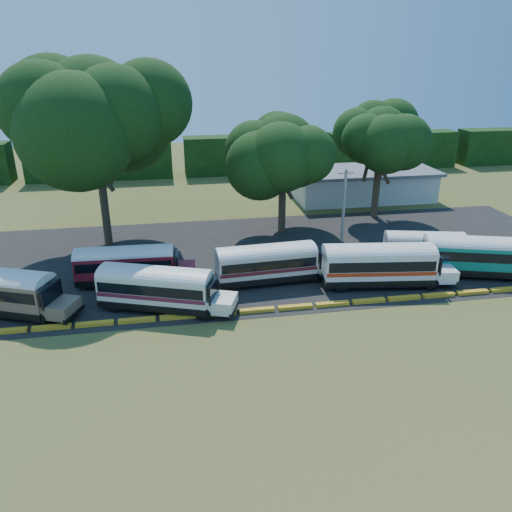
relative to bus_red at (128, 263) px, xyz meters
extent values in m
plane|color=#414F1A|center=(11.40, -8.04, -1.89)|extent=(160.00, 160.00, 0.00)
cube|color=black|center=(12.40, 3.96, -1.88)|extent=(64.00, 24.00, 0.02)
cube|color=gold|center=(-8.10, -7.04, -1.74)|extent=(2.70, 0.45, 0.30)
cube|color=gold|center=(-5.10, -7.04, -1.74)|extent=(2.70, 0.45, 0.30)
cube|color=gold|center=(-2.10, -7.04, -1.74)|extent=(2.70, 0.45, 0.30)
cube|color=gold|center=(0.90, -7.04, -1.74)|extent=(2.70, 0.45, 0.30)
cube|color=gold|center=(3.90, -7.04, -1.74)|extent=(2.70, 0.45, 0.30)
cube|color=gold|center=(6.90, -7.04, -1.74)|extent=(2.70, 0.45, 0.30)
cube|color=gold|center=(9.90, -7.04, -1.74)|extent=(2.70, 0.45, 0.30)
cube|color=gold|center=(12.90, -7.04, -1.74)|extent=(2.70, 0.45, 0.30)
cube|color=gold|center=(15.90, -7.04, -1.74)|extent=(2.70, 0.45, 0.30)
cube|color=gold|center=(18.90, -7.04, -1.74)|extent=(2.70, 0.45, 0.30)
cube|color=gold|center=(21.90, -7.04, -1.74)|extent=(2.70, 0.45, 0.30)
cube|color=gold|center=(24.90, -7.04, -1.74)|extent=(2.70, 0.45, 0.30)
cube|color=gold|center=(27.90, -7.04, -1.74)|extent=(2.70, 0.45, 0.30)
cube|color=gold|center=(30.90, -7.04, -1.74)|extent=(2.70, 0.45, 0.30)
cube|color=beige|center=(29.40, 21.96, -0.09)|extent=(18.00, 8.00, 3.60)
cube|color=#525559|center=(29.40, 21.96, 1.91)|extent=(19.00, 9.00, 0.40)
cube|color=black|center=(-12.60, 39.96, 1.11)|extent=(10.00, 4.00, 6.00)
cube|color=black|center=(-0.60, 39.96, 1.11)|extent=(10.00, 4.00, 6.00)
cube|color=black|center=(11.40, 39.96, 1.11)|extent=(10.00, 4.00, 6.00)
cube|color=black|center=(23.40, 39.96, 1.11)|extent=(10.00, 4.00, 6.00)
cube|color=black|center=(35.40, 39.96, 1.11)|extent=(10.00, 4.00, 6.00)
cube|color=black|center=(47.40, 39.96, 1.11)|extent=(10.00, 4.00, 6.00)
cube|color=black|center=(59.40, 39.96, 1.11)|extent=(10.00, 4.00, 6.00)
cylinder|color=black|center=(-6.01, -6.39, -1.35)|extent=(1.11, 0.68, 1.08)
cylinder|color=black|center=(-5.14, -4.26, -1.35)|extent=(1.11, 0.68, 1.08)
cube|color=#795E49|center=(-4.48, -5.77, -0.87)|extent=(2.69, 2.92, 1.02)
cube|color=black|center=(-5.11, -5.51, 0.18)|extent=(1.08, 2.35, 1.48)
cube|color=black|center=(-3.63, -6.11, -1.30)|extent=(1.17, 2.51, 0.32)
cylinder|color=black|center=(3.61, -1.20, -1.39)|extent=(1.00, 0.32, 0.99)
cylinder|color=black|center=(3.68, 0.93, -1.39)|extent=(1.00, 0.32, 0.99)
cylinder|color=black|center=(-3.15, -0.95, -1.39)|extent=(1.00, 0.32, 0.99)
cylinder|color=black|center=(-3.07, 1.18, -1.39)|extent=(1.00, 0.32, 0.99)
cube|color=black|center=(-0.23, 0.01, -1.24)|extent=(8.24, 2.79, 0.55)
cube|color=maroon|center=(-0.23, 0.01, -0.06)|extent=(8.24, 2.79, 1.82)
cube|color=black|center=(-0.23, 0.01, 0.15)|extent=(7.92, 2.84, 0.76)
ellipsoid|color=silver|center=(-0.23, 0.01, 0.85)|extent=(8.24, 2.79, 1.12)
cube|color=maroon|center=(4.74, -0.18, -0.94)|extent=(1.87, 2.25, 0.94)
cube|color=black|center=(4.11, -0.15, 0.03)|extent=(0.23, 2.29, 1.37)
cube|color=black|center=(5.58, -0.21, -1.34)|extent=(0.27, 2.44, 0.30)
cube|color=black|center=(-4.26, 0.16, -1.34)|extent=(0.27, 2.44, 0.30)
cylinder|color=black|center=(5.81, -7.66, -1.37)|extent=(1.08, 0.64, 1.04)
cylinder|color=black|center=(6.59, -5.56, -1.37)|extent=(1.08, 0.64, 1.04)
cylinder|color=black|center=(-0.85, -5.19, -1.37)|extent=(1.08, 0.64, 1.04)
cylinder|color=black|center=(-0.07, -3.09, -1.37)|extent=(1.08, 0.64, 1.04)
cube|color=black|center=(2.38, -5.19, -1.21)|extent=(8.94, 5.43, 0.57)
cube|color=silver|center=(2.38, -5.19, 0.03)|extent=(8.94, 5.43, 1.91)
cube|color=black|center=(2.38, -5.19, 0.26)|extent=(8.64, 5.37, 0.80)
cube|color=maroon|center=(2.38, -5.19, -0.36)|extent=(8.87, 5.44, 0.31)
ellipsoid|color=silver|center=(2.38, -5.19, 0.98)|extent=(8.94, 5.43, 1.17)
cube|color=silver|center=(7.27, -7.01, -0.90)|extent=(2.56, 2.81, 0.99)
cube|color=black|center=(6.66, -6.78, 0.12)|extent=(0.98, 2.31, 1.43)
cube|color=black|center=(8.11, -7.32, -1.32)|extent=(1.07, 2.46, 0.31)
cube|color=black|center=(-1.58, -3.72, -1.32)|extent=(1.07, 2.46, 0.31)
cylinder|color=black|center=(15.64, -2.78, -1.38)|extent=(1.04, 0.35, 1.03)
cylinder|color=black|center=(15.50, -0.58, -1.38)|extent=(1.04, 0.35, 1.03)
cylinder|color=black|center=(8.66, -3.21, -1.38)|extent=(1.04, 0.35, 1.03)
cylinder|color=black|center=(8.52, -1.02, -1.38)|extent=(1.04, 0.35, 1.03)
cube|color=black|center=(11.57, -1.93, -1.22)|extent=(8.58, 3.09, 0.57)
cube|color=beige|center=(11.57, -1.93, 0.00)|extent=(8.58, 3.09, 1.88)
cube|color=black|center=(11.57, -1.93, 0.22)|extent=(8.24, 3.13, 0.79)
cube|color=#58161E|center=(11.57, -1.93, -0.38)|extent=(8.50, 3.13, 0.31)
ellipsoid|color=silver|center=(11.57, -1.93, 0.94)|extent=(8.58, 3.09, 1.16)
cube|color=beige|center=(16.70, -1.61, -0.91)|extent=(1.99, 2.37, 0.98)
cube|color=black|center=(16.05, -1.65, 0.09)|extent=(0.30, 2.37, 1.41)
cube|color=black|center=(17.57, -1.55, -1.32)|extent=(0.34, 2.53, 0.31)
cube|color=black|center=(7.41, -2.19, -1.32)|extent=(0.34, 2.53, 0.31)
cylinder|color=black|center=(24.88, -5.86, -1.33)|extent=(1.15, 0.45, 1.12)
cylinder|color=black|center=(25.18, -3.48, -1.33)|extent=(1.15, 0.45, 1.12)
cylinder|color=black|center=(17.34, -4.90, -1.33)|extent=(1.15, 0.45, 1.12)
cylinder|color=black|center=(17.65, -2.53, -1.33)|extent=(1.15, 0.45, 1.12)
cube|color=black|center=(20.71, -4.12, -1.16)|extent=(9.44, 3.93, 0.61)
cube|color=white|center=(20.71, -4.12, 0.16)|extent=(9.44, 3.93, 2.04)
cube|color=black|center=(20.71, -4.12, 0.40)|extent=(9.08, 3.95, 0.86)
cube|color=red|center=(20.71, -4.12, -0.25)|extent=(9.35, 3.96, 0.34)
ellipsoid|color=silver|center=(20.71, -4.12, 1.18)|extent=(9.44, 3.93, 1.26)
cube|color=white|center=(26.25, -4.83, -0.83)|extent=(2.30, 2.69, 1.06)
cube|color=black|center=(25.55, -4.74, 0.26)|extent=(0.49, 2.57, 1.53)
cube|color=black|center=(27.19, -4.94, -1.28)|extent=(0.54, 2.74, 0.34)
cube|color=black|center=(16.22, -3.55, -1.28)|extent=(0.54, 2.74, 0.34)
cylinder|color=black|center=(30.23, -1.64, -1.45)|extent=(0.92, 0.45, 0.88)
cylinder|color=black|center=(30.67, 0.20, -1.45)|extent=(0.92, 0.45, 0.88)
cylinder|color=black|center=(24.39, -0.23, -1.45)|extent=(0.92, 0.45, 0.88)
cylinder|color=black|center=(24.83, 1.61, -1.45)|extent=(0.92, 0.45, 0.88)
cube|color=black|center=(27.10, 0.09, -1.32)|extent=(7.56, 3.84, 0.49)
cube|color=silver|center=(27.10, 0.09, -0.27)|extent=(7.56, 3.84, 1.62)
cube|color=black|center=(27.10, 0.09, -0.07)|extent=(7.29, 3.83, 0.68)
cube|color=#0D0D82|center=(27.10, 0.09, -0.59)|extent=(7.50, 3.86, 0.27)
ellipsoid|color=silver|center=(27.10, 0.09, 0.54)|extent=(7.56, 3.84, 0.99)
cube|color=silver|center=(31.40, -0.95, -1.05)|extent=(2.00, 2.26, 0.84)
cube|color=black|center=(30.86, -0.82, -0.19)|extent=(0.60, 2.01, 1.21)
cube|color=black|center=(32.13, -1.12, -1.40)|extent=(0.66, 2.14, 0.27)
cube|color=black|center=(23.62, 0.92, -1.40)|extent=(0.66, 2.14, 0.27)
cylinder|color=black|center=(26.74, -3.88, -1.35)|extent=(1.13, 0.61, 1.09)
cylinder|color=black|center=(27.41, -1.65, -1.35)|extent=(1.13, 0.61, 1.09)
cube|color=black|center=(30.09, -3.68, -1.18)|extent=(9.32, 5.18, 0.60)
cube|color=#0B8166|center=(30.09, -3.68, 0.11)|extent=(9.32, 5.18, 1.99)
cube|color=black|center=(30.09, -3.68, 0.34)|extent=(9.00, 5.14, 0.84)
ellipsoid|color=silver|center=(30.09, -3.68, 1.10)|extent=(9.32, 5.18, 1.22)
cube|color=black|center=(25.88, -2.40, -1.29)|extent=(0.96, 2.61, 0.33)
cylinder|color=#322619|center=(-2.66, 9.52, 2.76)|extent=(0.80, 0.80, 9.30)
cylinder|color=#322619|center=(-1.44, 9.97, 6.74)|extent=(1.54, 3.24, 5.25)
cylinder|color=#322619|center=(-3.66, 10.36, 6.74)|extent=(2.45, 2.80, 5.25)
cylinder|color=#322619|center=(-2.89, 8.24, 6.74)|extent=(3.31, 1.00, 5.25)
ellipsoid|color=black|center=(-2.66, 9.52, 11.56)|extent=(13.33, 13.33, 9.78)
cylinder|color=#322619|center=(15.81, 10.87, 1.24)|extent=(0.80, 0.80, 6.26)
cylinder|color=#322619|center=(17.04, 11.32, 3.92)|extent=(1.21, 2.35, 3.61)
cylinder|color=#322619|center=(14.82, 11.71, 3.92)|extent=(1.84, 2.07, 3.61)
cylinder|color=#322619|center=(15.59, 9.59, 3.92)|extent=(2.38, 0.84, 3.61)
ellipsoid|color=black|center=(15.81, 10.87, 7.33)|extent=(9.65, 9.65, 7.08)
cylinder|color=#322619|center=(28.00, 14.21, 1.46)|extent=(0.80, 0.80, 6.69)
cylinder|color=#322619|center=(29.22, 14.65, 4.33)|extent=(1.26, 2.47, 3.84)
cylinder|color=#322619|center=(27.01, 15.04, 4.33)|extent=(1.93, 2.18, 3.84)
cylinder|color=#322619|center=(27.78, 12.93, 4.33)|extent=(2.51, 0.86, 3.84)
ellipsoid|color=black|center=(28.00, 14.21, 7.93)|extent=(8.42, 8.42, 6.18)
cylinder|color=gray|center=(21.32, 6.61, 1.94)|extent=(0.30, 0.30, 7.67)
cube|color=gray|center=(21.32, 6.61, 5.39)|extent=(1.60, 0.12, 0.12)
camera|label=1|loc=(4.05, -40.25, 16.60)|focal=35.00mm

